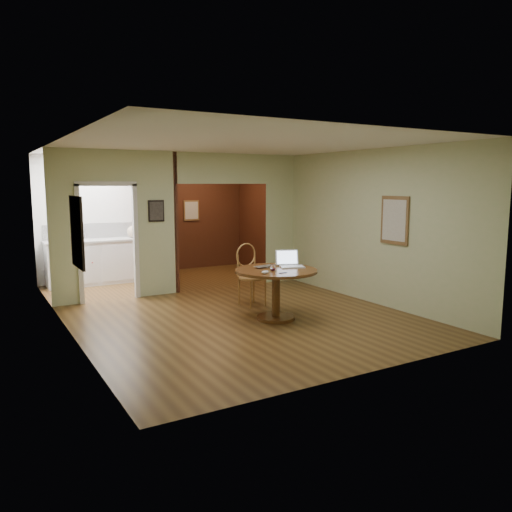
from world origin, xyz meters
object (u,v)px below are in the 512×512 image
dining_table (276,282)px  open_laptop (290,262)px  chair (250,271)px  closed_laptop (267,267)px

dining_table → open_laptop: 0.44m
open_laptop → dining_table: bearing=-140.4°
dining_table → chair: bearing=83.9°
dining_table → open_laptop: (0.32, 0.11, 0.27)m
closed_laptop → chair: bearing=66.8°
open_laptop → chair: bearing=124.6°
chair → closed_laptop: size_ratio=3.12×
dining_table → closed_laptop: 0.29m
chair → open_laptop: (0.22, -0.92, 0.26)m
chair → closed_laptop: 0.89m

